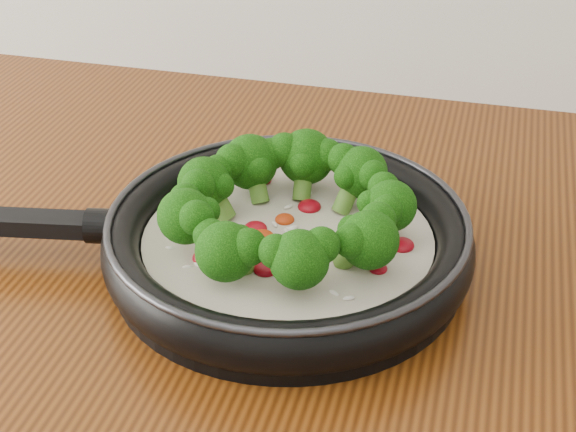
# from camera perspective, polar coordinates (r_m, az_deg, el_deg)

# --- Properties ---
(skillet) EXTENTS (0.49, 0.35, 0.09)m
(skillet) POSITION_cam_1_polar(r_m,az_deg,el_deg) (0.68, -0.24, -1.20)
(skillet) COLOR black
(skillet) RESTS_ON counter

